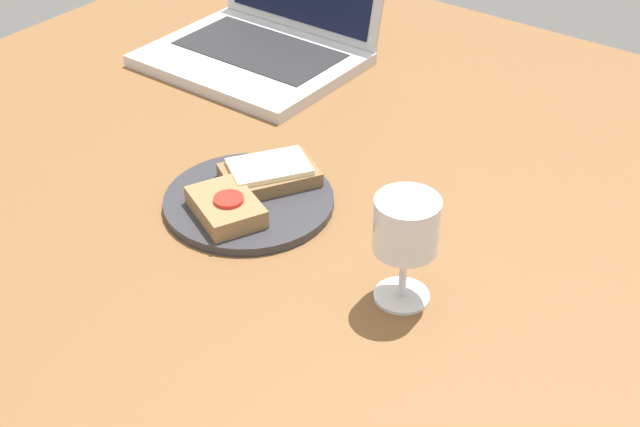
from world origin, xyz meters
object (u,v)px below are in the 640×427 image
at_px(sandwich_with_cheese, 269,173).
at_px(wine_glass, 406,229).
at_px(plate, 249,201).
at_px(sandwich_with_tomato, 226,207).
at_px(laptop, 264,38).

height_order(sandwich_with_cheese, wine_glass, wine_glass).
height_order(plate, sandwich_with_cheese, sandwich_with_cheese).
xyz_separation_m(plate, sandwich_with_cheese, (-0.00, 0.05, 0.02)).
height_order(plate, wine_glass, wine_glass).
height_order(plate, sandwich_with_tomato, sandwich_with_tomato).
bearing_deg(sandwich_with_cheese, wine_glass, -17.51).
height_order(sandwich_with_tomato, sandwich_with_cheese, sandwich_with_tomato).
distance_m(sandwich_with_tomato, laptop, 0.47).
relative_size(plate, sandwich_with_cheese, 1.52).
height_order(sandwich_with_cheese, laptop, laptop).
bearing_deg(wine_glass, laptop, 143.39).
bearing_deg(plate, sandwich_with_cheese, 93.60).
xyz_separation_m(sandwich_with_tomato, sandwich_with_cheese, (-0.01, 0.09, -0.00)).
height_order(wine_glass, laptop, laptop).
relative_size(plate, sandwich_with_tomato, 1.82).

